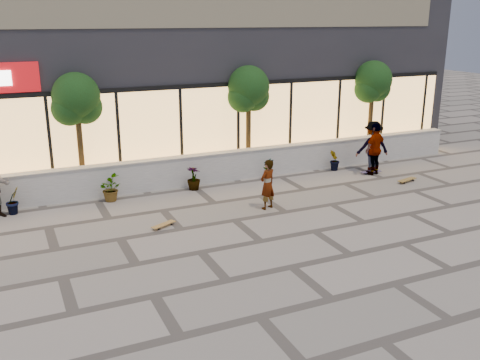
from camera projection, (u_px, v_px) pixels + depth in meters
name	position (u px, v px, depth m)	size (l,w,h in m)	color
ground	(292.00, 267.00, 12.37)	(80.00, 80.00, 0.00)	gray
planter_wall	(191.00, 170.00, 18.31)	(22.00, 0.42, 1.04)	white
retail_building	(144.00, 50.00, 22.01)	(24.00, 9.17, 8.50)	#28272D
shrub_b	(13.00, 201.00, 15.62)	(0.45, 0.36, 0.81)	#193511
shrub_c	(109.00, 188.00, 16.73)	(0.73, 0.63, 0.81)	#193511
shrub_d	(194.00, 178.00, 17.83)	(0.45, 0.45, 0.81)	#193511
shrub_e	(268.00, 169.00, 18.93)	(0.43, 0.29, 0.81)	#193511
shrub_f	(335.00, 160.00, 20.04)	(0.45, 0.36, 0.81)	#193511
tree_midwest	(77.00, 102.00, 16.83)	(1.60, 1.50, 3.92)	#4D391B
tree_mideast	(249.00, 92.00, 19.19)	(1.60, 1.50, 3.92)	#4D391B
tree_east	(373.00, 84.00, 21.36)	(1.60, 1.50, 3.92)	#4D391B
skater_center	(268.00, 184.00, 15.94)	(0.56, 0.36, 1.52)	white
skater_right_near	(375.00, 149.00, 19.41)	(1.12, 0.47, 1.91)	white
skater_right_far	(373.00, 147.00, 19.72)	(1.24, 0.71, 1.92)	maroon
skateboard_center	(164.00, 225.00, 14.69)	(0.77, 0.51, 0.09)	olive
skateboard_right_near	(407.00, 180.00, 18.73)	(0.88, 0.42, 0.10)	brown
skateboard_right_far	(371.00, 172.00, 19.74)	(0.80, 0.27, 0.09)	#4F4178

